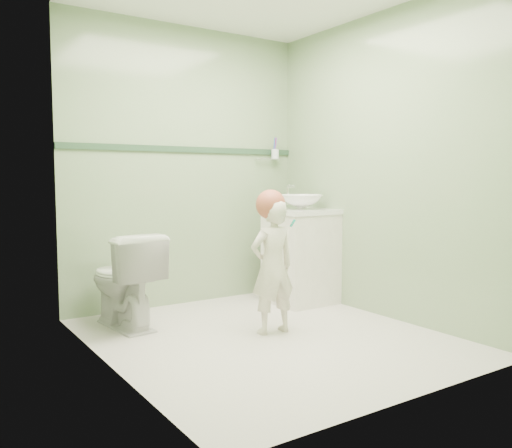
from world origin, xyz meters
TOP-DOWN VIEW (x-y plane):
  - ground at (0.00, 0.00)m, footprint 2.50×2.50m
  - room_shell at (0.00, 0.00)m, footprint 2.50×2.54m
  - trim_stripe at (0.00, 1.24)m, footprint 2.20×0.02m
  - vanity at (0.84, 0.70)m, footprint 0.52×0.50m
  - counter at (0.84, 0.70)m, footprint 0.54×0.52m
  - basin at (0.84, 0.70)m, footprint 0.37×0.37m
  - faucet at (0.84, 0.89)m, footprint 0.03×0.13m
  - cup_holder at (0.89, 1.18)m, footprint 0.26×0.07m
  - toilet at (-0.74, 0.80)m, footprint 0.47×0.73m
  - toddler at (0.09, 0.07)m, footprint 0.36×0.24m
  - hair_cap at (0.09, 0.10)m, footprint 0.21×0.21m
  - teal_toothbrush at (0.16, -0.05)m, footprint 0.11×0.13m

SIDE VIEW (x-z plane):
  - ground at x=0.00m, z-range 0.00..0.00m
  - toilet at x=-0.74m, z-range 0.00..0.71m
  - vanity at x=0.84m, z-range 0.00..0.80m
  - toddler at x=0.09m, z-range 0.00..0.95m
  - teal_toothbrush at x=0.16m, z-range 0.76..0.84m
  - counter at x=0.84m, z-range 0.79..0.83m
  - basin at x=0.84m, z-range 0.83..0.96m
  - hair_cap at x=0.09m, z-range 0.81..1.02m
  - faucet at x=0.84m, z-range 0.88..1.06m
  - room_shell at x=0.00m, z-range 0.00..2.40m
  - cup_holder at x=0.89m, z-range 1.22..1.44m
  - trim_stripe at x=0.00m, z-range 1.33..1.38m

